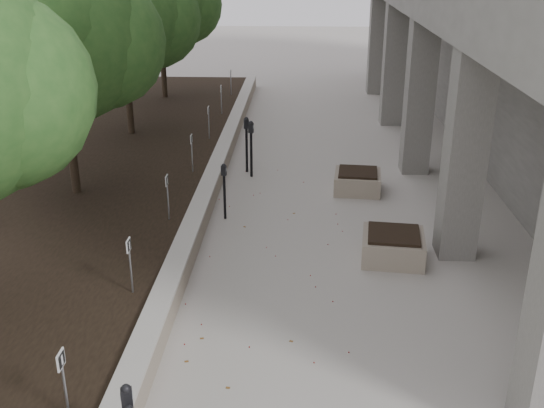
% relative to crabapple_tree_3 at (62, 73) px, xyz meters
% --- Properties ---
extents(retaining_wall, '(0.39, 26.00, 0.50)m').
position_rel_crabapple_tree_3_xyz_m(retaining_wall, '(2.97, 1.00, -2.87)').
color(retaining_wall, tan).
rests_on(retaining_wall, ground).
extents(planting_bed, '(7.00, 26.00, 0.40)m').
position_rel_crabapple_tree_3_xyz_m(planting_bed, '(-0.70, 1.00, -2.92)').
color(planting_bed, black).
rests_on(planting_bed, ground).
extents(crabapple_tree_3, '(4.60, 4.00, 5.44)m').
position_rel_crabapple_tree_3_xyz_m(crabapple_tree_3, '(0.00, 0.00, 0.00)').
color(crabapple_tree_3, '#285520').
rests_on(crabapple_tree_3, planting_bed).
extents(crabapple_tree_4, '(4.60, 4.00, 5.44)m').
position_rel_crabapple_tree_3_xyz_m(crabapple_tree_4, '(0.00, 5.00, 0.00)').
color(crabapple_tree_4, '#285520').
rests_on(crabapple_tree_4, planting_bed).
extents(crabapple_tree_5, '(4.60, 4.00, 5.44)m').
position_rel_crabapple_tree_3_xyz_m(crabapple_tree_5, '(0.00, 10.00, 0.00)').
color(crabapple_tree_5, '#285520').
rests_on(crabapple_tree_5, planting_bed).
extents(parking_sign_2, '(0.04, 0.22, 0.96)m').
position_rel_crabapple_tree_3_xyz_m(parking_sign_2, '(2.45, -7.50, -2.24)').
color(parking_sign_2, black).
rests_on(parking_sign_2, planting_bed).
extents(parking_sign_3, '(0.04, 0.22, 0.96)m').
position_rel_crabapple_tree_3_xyz_m(parking_sign_3, '(2.45, -4.50, -2.24)').
color(parking_sign_3, black).
rests_on(parking_sign_3, planting_bed).
extents(parking_sign_4, '(0.04, 0.22, 0.96)m').
position_rel_crabapple_tree_3_xyz_m(parking_sign_4, '(2.45, -1.50, -2.24)').
color(parking_sign_4, black).
rests_on(parking_sign_4, planting_bed).
extents(parking_sign_5, '(0.04, 0.22, 0.96)m').
position_rel_crabapple_tree_3_xyz_m(parking_sign_5, '(2.45, 1.50, -2.24)').
color(parking_sign_5, black).
rests_on(parking_sign_5, planting_bed).
extents(parking_sign_6, '(0.04, 0.22, 0.96)m').
position_rel_crabapple_tree_3_xyz_m(parking_sign_6, '(2.45, 4.50, -2.24)').
color(parking_sign_6, black).
rests_on(parking_sign_6, planting_bed).
extents(parking_sign_7, '(0.04, 0.22, 0.96)m').
position_rel_crabapple_tree_3_xyz_m(parking_sign_7, '(2.45, 7.50, -2.24)').
color(parking_sign_7, black).
rests_on(parking_sign_7, planting_bed).
extents(parking_sign_8, '(0.04, 0.22, 0.96)m').
position_rel_crabapple_tree_3_xyz_m(parking_sign_8, '(2.45, 10.50, -2.24)').
color(parking_sign_8, black).
rests_on(parking_sign_8, planting_bed).
extents(parking_meter_3, '(0.14, 0.12, 1.29)m').
position_rel_crabapple_tree_3_xyz_m(parking_meter_3, '(3.49, -0.50, -2.47)').
color(parking_meter_3, black).
rests_on(parking_meter_3, ground).
extents(parking_meter_4, '(0.17, 0.14, 1.51)m').
position_rel_crabapple_tree_3_xyz_m(parking_meter_4, '(3.86, 2.32, -2.36)').
color(parking_meter_4, black).
rests_on(parking_meter_4, ground).
extents(parking_meter_5, '(0.17, 0.13, 1.52)m').
position_rel_crabapple_tree_3_xyz_m(parking_meter_5, '(3.71, 2.70, -2.36)').
color(parking_meter_5, black).
rests_on(parking_meter_5, ground).
extents(planter_front, '(1.29, 1.29, 0.55)m').
position_rel_crabapple_tree_3_xyz_m(planter_front, '(6.96, -2.29, -2.85)').
color(planter_front, tan).
rests_on(planter_front, ground).
extents(planter_back, '(1.22, 1.22, 0.52)m').
position_rel_crabapple_tree_3_xyz_m(planter_back, '(6.56, 1.39, -2.86)').
color(planter_back, tan).
rests_on(planter_back, ground).
extents(berry_scatter, '(3.30, 14.10, 0.02)m').
position_rel_crabapple_tree_3_xyz_m(berry_scatter, '(4.70, -3.00, -3.11)').
color(berry_scatter, maroon).
rests_on(berry_scatter, ground).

